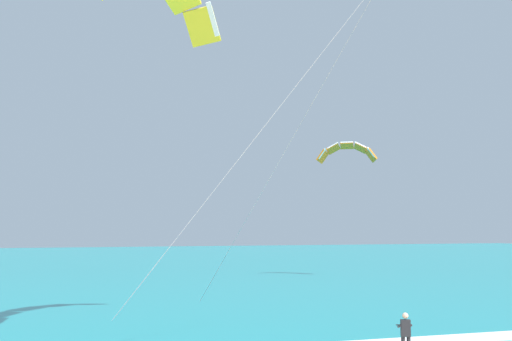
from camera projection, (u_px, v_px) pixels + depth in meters
sea at (175, 262)px, 80.72m from camera, size 200.00×120.00×0.20m
surf_foam at (431, 340)px, 24.69m from camera, size 200.00×1.72×0.04m
kitesurfer at (406, 334)px, 22.17m from camera, size 0.64×0.63×1.69m
kite_distant at (347, 151)px, 56.18m from camera, size 4.95×3.35×2.00m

